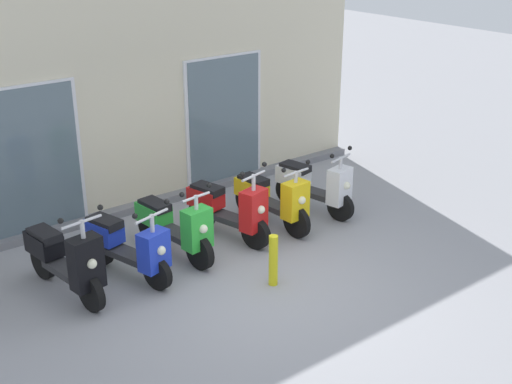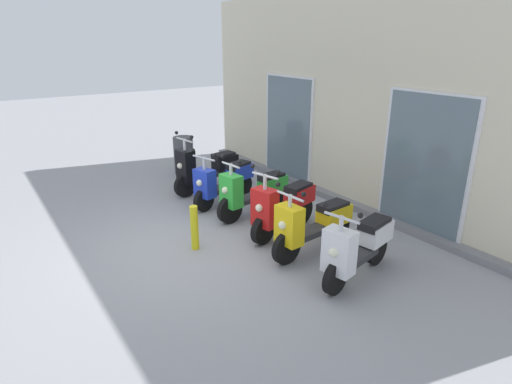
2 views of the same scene
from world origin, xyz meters
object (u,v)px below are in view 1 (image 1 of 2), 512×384
(scooter_black, at_px, (66,260))
(curb_bollard, at_px, (273,260))
(scooter_blue, at_px, (127,245))
(scooter_green, at_px, (174,226))
(scooter_yellow, at_px, (272,198))
(scooter_red, at_px, (229,209))
(scooter_white, at_px, (315,185))

(scooter_black, bearing_deg, curb_bollard, -32.14)
(scooter_black, distance_m, scooter_blue, 0.83)
(scooter_green, distance_m, scooter_yellow, 1.69)
(scooter_red, bearing_deg, curb_bollard, -102.93)
(scooter_blue, distance_m, curb_bollard, 1.93)
(scooter_green, bearing_deg, curb_bollard, -68.57)
(scooter_green, bearing_deg, scooter_yellow, -2.88)
(scooter_blue, height_order, scooter_yellow, scooter_yellow)
(scooter_black, distance_m, scooter_white, 4.19)
(scooter_black, height_order, scooter_red, scooter_black)
(scooter_green, xyz_separation_m, curb_bollard, (0.58, -1.48, -0.10))
(scooter_red, xyz_separation_m, scooter_yellow, (0.78, -0.04, -0.01))
(scooter_black, height_order, scooter_yellow, scooter_black)
(scooter_white, relative_size, curb_bollard, 2.12)
(scooter_red, bearing_deg, scooter_green, 177.45)
(scooter_red, height_order, scooter_white, scooter_red)
(scooter_red, height_order, scooter_yellow, scooter_red)
(scooter_blue, relative_size, scooter_red, 1.00)
(scooter_blue, relative_size, curb_bollard, 2.15)
(scooter_green, height_order, scooter_yellow, scooter_green)
(scooter_blue, height_order, scooter_white, scooter_white)
(scooter_blue, bearing_deg, scooter_yellow, 1.27)
(scooter_white, bearing_deg, scooter_blue, -179.15)
(scooter_red, distance_m, curb_bollard, 1.48)
(scooter_blue, height_order, scooter_green, scooter_green)
(scooter_blue, xyz_separation_m, scooter_white, (3.37, 0.05, 0.01))
(scooter_green, xyz_separation_m, scooter_white, (2.56, -0.09, 0.02))
(scooter_yellow, bearing_deg, scooter_green, 177.12)
(scooter_red, bearing_deg, scooter_yellow, -3.26)
(curb_bollard, bearing_deg, scooter_blue, 136.01)
(scooter_black, relative_size, curb_bollard, 2.31)
(scooter_yellow, distance_m, scooter_white, 0.88)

